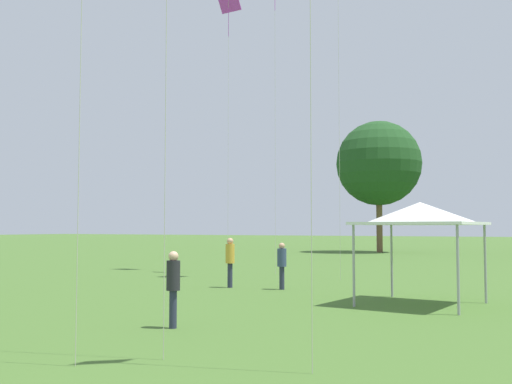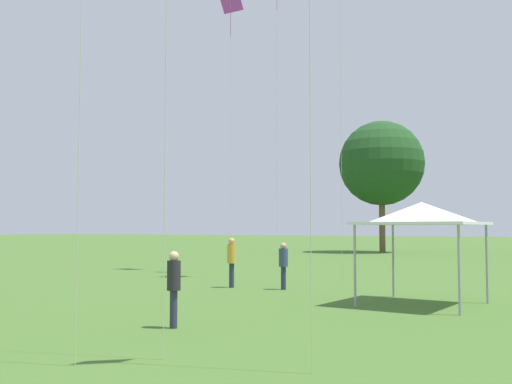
% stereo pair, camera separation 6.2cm
% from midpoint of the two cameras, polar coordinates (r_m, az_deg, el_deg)
% --- Properties ---
extents(person_standing_0, '(0.44, 0.44, 1.66)m').
position_cam_midpoint_polar(person_standing_0, '(21.45, 2.39, -6.63)').
color(person_standing_0, '#282D42').
rests_on(person_standing_0, ground).
extents(person_standing_1, '(0.43, 0.43, 1.68)m').
position_cam_midpoint_polar(person_standing_1, '(13.39, -8.02, -8.43)').
color(person_standing_1, '#282D42').
rests_on(person_standing_1, ground).
extents(person_standing_4, '(0.39, 0.39, 1.82)m').
position_cam_midpoint_polar(person_standing_4, '(22.14, -2.57, -6.25)').
color(person_standing_4, '#282D42').
rests_on(person_standing_4, ground).
extents(canopy_tent, '(3.51, 3.51, 2.93)m').
position_cam_midpoint_polar(canopy_tent, '(17.80, 15.27, -2.03)').
color(canopy_tent, white).
rests_on(canopy_tent, ground).
extents(kite_8, '(1.26, 0.73, 14.55)m').
position_cam_midpoint_polar(kite_8, '(32.58, -2.69, 17.13)').
color(kite_8, '#B738C6').
rests_on(kite_8, ground).
extents(distant_tree_1, '(7.57, 7.57, 11.73)m').
position_cam_midpoint_polar(distant_tree_1, '(54.71, 11.57, 2.68)').
color(distant_tree_1, brown).
rests_on(distant_tree_1, ground).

